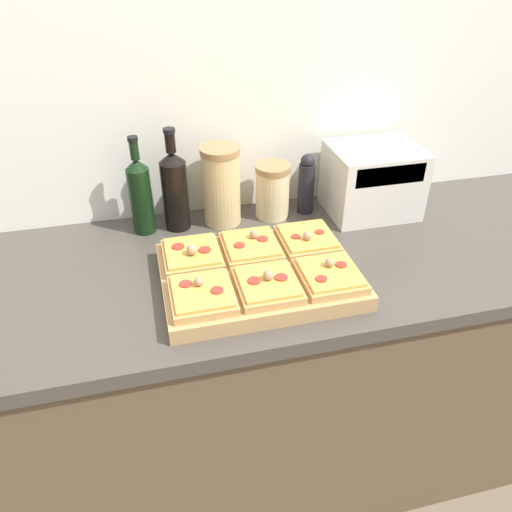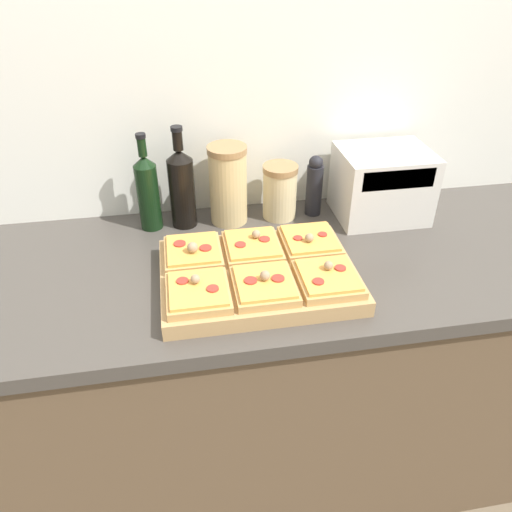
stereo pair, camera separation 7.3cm
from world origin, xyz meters
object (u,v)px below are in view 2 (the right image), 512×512
object	(u,v)px
olive_oil_bottle	(148,191)
wine_bottle	(182,187)
cutting_board	(258,276)
toaster_oven	(382,184)
grain_jar_tall	(228,185)
grain_jar_short	(280,191)
pepper_mill	(314,186)

from	to	relation	value
olive_oil_bottle	wine_bottle	world-z (taller)	wine_bottle
cutting_board	toaster_oven	size ratio (longest dim) A/B	1.67
grain_jar_tall	toaster_oven	size ratio (longest dim) A/B	0.82
grain_jar_tall	grain_jar_short	bearing A→B (deg)	0.00
olive_oil_bottle	grain_jar_short	bearing A→B (deg)	-0.00
cutting_board	wine_bottle	distance (m)	0.38
wine_bottle	toaster_oven	world-z (taller)	wine_bottle
toaster_oven	grain_jar_short	bearing A→B (deg)	172.05
pepper_mill	cutting_board	bearing A→B (deg)	-125.26
olive_oil_bottle	toaster_oven	xyz separation A→B (m)	(0.70, -0.04, -0.01)
pepper_mill	toaster_oven	distance (m)	0.20
olive_oil_bottle	wine_bottle	bearing A→B (deg)	-0.00
grain_jar_short	cutting_board	bearing A→B (deg)	-110.82
cutting_board	olive_oil_bottle	xyz separation A→B (m)	(-0.27, 0.33, 0.10)
grain_jar_tall	wine_bottle	bearing A→B (deg)	-180.00
wine_bottle	grain_jar_short	xyz separation A→B (m)	(0.29, 0.00, -0.04)
grain_jar_tall	grain_jar_short	size ratio (longest dim) A/B	1.42
grain_jar_tall	toaster_oven	bearing A→B (deg)	-5.27
cutting_board	grain_jar_tall	world-z (taller)	grain_jar_tall
olive_oil_bottle	pepper_mill	world-z (taller)	olive_oil_bottle
olive_oil_bottle	cutting_board	bearing A→B (deg)	-51.16
cutting_board	pepper_mill	xyz separation A→B (m)	(0.23, 0.33, 0.07)
grain_jar_short	pepper_mill	xyz separation A→B (m)	(0.11, 0.00, 0.01)
cutting_board	wine_bottle	xyz separation A→B (m)	(-0.17, 0.33, 0.10)
cutting_board	pepper_mill	bearing A→B (deg)	54.74
wine_bottle	grain_jar_short	bearing A→B (deg)	0.00
pepper_mill	wine_bottle	bearing A→B (deg)	-180.00
grain_jar_tall	pepper_mill	size ratio (longest dim) A/B	1.24
olive_oil_bottle	pepper_mill	bearing A→B (deg)	-0.00
olive_oil_bottle	grain_jar_short	distance (m)	0.39
wine_bottle	pepper_mill	distance (m)	0.40
grain_jar_tall	toaster_oven	distance (m)	0.47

